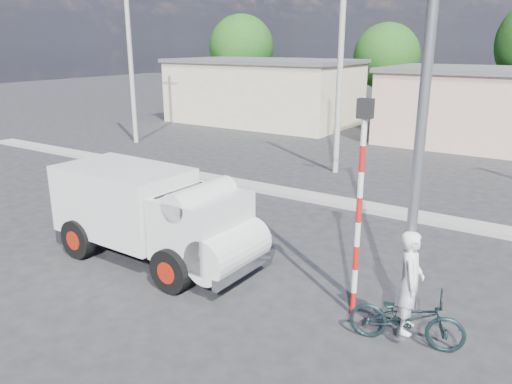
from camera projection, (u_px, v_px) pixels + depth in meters
The scene contains 9 objects.
ground_plane at pixel (185, 302), 10.66m from camera, with size 120.00×120.00×0.00m, color #262628.
median at pixel (340, 202), 17.04m from camera, with size 40.00×0.80×0.16m, color #99968E.
truck at pixel (155, 214), 12.28m from camera, with size 5.62×2.38×2.30m.
bicycle at pixel (407, 318), 9.03m from camera, with size 0.71×2.05×1.08m, color black.
cyclist at pixel (409, 297), 8.91m from camera, with size 0.69×0.46×1.91m, color white.
traffic_pole at pixel (360, 193), 9.43m from camera, with size 0.28×0.18×4.36m.
streetlight at pixel (417, 66), 8.02m from camera, with size 2.34×0.22×9.00m.
building_row at pixel (467, 103), 27.08m from camera, with size 37.80×7.30×4.44m.
utility_poles at pixel (479, 80), 17.39m from camera, with size 35.40×0.24×8.00m.
Camera 1 is at (6.51, -7.13, 5.33)m, focal length 35.00 mm.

